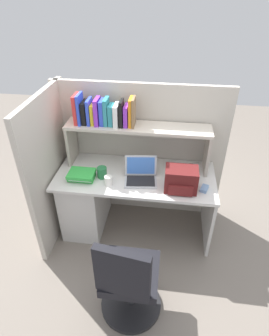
# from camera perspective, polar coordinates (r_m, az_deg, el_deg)

# --- Properties ---
(ground_plane) EXTENTS (8.00, 8.00, 0.00)m
(ground_plane) POSITION_cam_1_polar(r_m,az_deg,el_deg) (3.34, 0.12, -11.68)
(ground_plane) COLOR slate
(desk) EXTENTS (1.60, 0.70, 0.73)m
(desk) POSITION_cam_1_polar(r_m,az_deg,el_deg) (3.13, -7.00, -5.74)
(desk) COLOR silver
(desk) RESTS_ON ground_plane
(cubicle_partition_rear) EXTENTS (1.84, 0.05, 1.55)m
(cubicle_partition_rear) POSITION_cam_1_polar(r_m,az_deg,el_deg) (3.15, 1.04, 3.21)
(cubicle_partition_rear) COLOR #BCB5A8
(cubicle_partition_rear) RESTS_ON ground_plane
(cubicle_partition_left) EXTENTS (0.05, 1.06, 1.55)m
(cubicle_partition_left) POSITION_cam_1_polar(r_m,az_deg,el_deg) (3.01, -16.26, 0.03)
(cubicle_partition_left) COLOR #BCB5A8
(cubicle_partition_left) RESTS_ON ground_plane
(overhead_hutch) EXTENTS (1.44, 0.28, 0.45)m
(overhead_hutch) POSITION_cam_1_polar(r_m,az_deg,el_deg) (2.85, 0.67, 6.68)
(overhead_hutch) COLOR #B3A99C
(overhead_hutch) RESTS_ON desk
(reference_books_on_shelf) EXTENTS (0.59, 0.19, 0.30)m
(reference_books_on_shelf) POSITION_cam_1_polar(r_m,az_deg,el_deg) (2.81, -6.24, 11.08)
(reference_books_on_shelf) COLOR red
(reference_books_on_shelf) RESTS_ON overhead_hutch
(laptop) EXTENTS (0.34, 0.30, 0.22)m
(laptop) POSITION_cam_1_polar(r_m,az_deg,el_deg) (2.77, 1.25, -1.49)
(laptop) COLOR #B7BABF
(laptop) RESTS_ON desk
(backpack) EXTENTS (0.30, 0.23, 0.22)m
(backpack) POSITION_cam_1_polar(r_m,az_deg,el_deg) (2.65, 9.32, -2.34)
(backpack) COLOR #591919
(backpack) RESTS_ON desk
(computer_mouse) EXTENTS (0.09, 0.12, 0.03)m
(computer_mouse) POSITION_cam_1_polar(r_m,az_deg,el_deg) (2.74, 13.85, -4.04)
(computer_mouse) COLOR #7299C6
(computer_mouse) RESTS_ON desk
(paper_cup) EXTENTS (0.08, 0.08, 0.09)m
(paper_cup) POSITION_cam_1_polar(r_m,az_deg,el_deg) (2.73, -5.26, -2.48)
(paper_cup) COLOR white
(paper_cup) RESTS_ON desk
(snack_canister) EXTENTS (0.10, 0.10, 0.11)m
(snack_canister) POSITION_cam_1_polar(r_m,az_deg,el_deg) (2.82, -6.54, -0.89)
(snack_canister) COLOR #26723F
(snack_canister) RESTS_ON desk
(desk_book_stack) EXTENTS (0.26, 0.20, 0.08)m
(desk_book_stack) POSITION_cam_1_polar(r_m,az_deg,el_deg) (2.83, -10.56, -1.43)
(desk_book_stack) COLOR green
(desk_book_stack) RESTS_ON desk
(office_chair) EXTENTS (0.52, 0.52, 0.93)m
(office_chair) POSITION_cam_1_polar(r_m,az_deg,el_deg) (2.41, -1.15, -22.11)
(office_chair) COLOR black
(office_chair) RESTS_ON ground_plane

